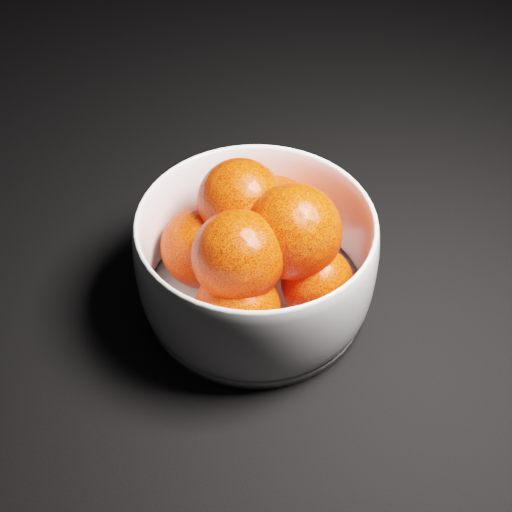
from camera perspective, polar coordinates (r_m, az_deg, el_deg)
name	(u,v)px	position (r m, az deg, el deg)	size (l,w,h in m)	color
bowl	(256,260)	(0.62, 0.00, -0.33)	(0.21, 0.21, 0.10)	white
orange_pile	(256,244)	(0.61, -0.02, 0.98)	(0.15, 0.16, 0.12)	#F52A07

